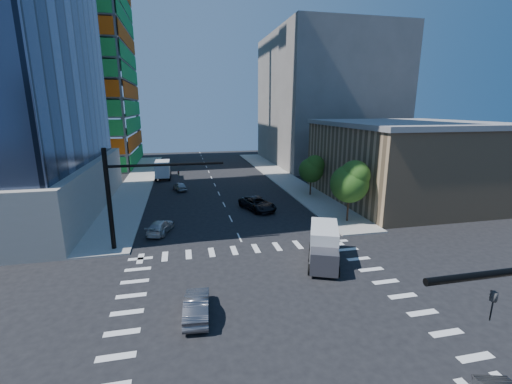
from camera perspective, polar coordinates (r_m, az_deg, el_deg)
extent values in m
plane|color=black|center=(23.43, 2.44, -18.15)|extent=(160.00, 160.00, 0.00)
cube|color=silver|center=(23.43, 2.44, -18.14)|extent=(20.00, 20.00, 0.01)
cube|color=gray|center=(62.98, 4.14, 2.59)|extent=(5.00, 60.00, 0.15)
cube|color=gray|center=(60.88, -19.05, 1.46)|extent=(5.00, 60.00, 0.15)
cube|color=green|center=(82.62, -20.52, 21.52)|extent=(0.12, 24.00, 49.00)
cube|color=#C14E0B|center=(73.10, -32.48, 21.41)|extent=(24.00, 0.12, 49.00)
cube|color=#A3835E|center=(51.59, 23.65, 4.49)|extent=(20.00, 22.00, 10.00)
cube|color=gray|center=(51.09, 24.23, 10.35)|extent=(20.50, 22.50, 0.60)
cube|color=slate|center=(80.86, 11.42, 14.80)|extent=(24.00, 30.00, 28.00)
imported|color=black|center=(13.39, 34.59, -15.34)|extent=(0.16, 0.20, 1.00)
cylinder|color=black|center=(32.26, -23.30, -1.20)|extent=(0.40, 0.40, 9.00)
cylinder|color=black|center=(31.08, -14.72, 4.43)|extent=(10.00, 0.24, 0.24)
imported|color=black|center=(31.24, -12.77, 2.54)|extent=(0.16, 0.20, 1.00)
cylinder|color=#382316|center=(39.21, 15.01, -3.07)|extent=(0.20, 0.20, 2.27)
sphere|color=#1D4E15|center=(38.44, 15.30, 1.33)|extent=(4.16, 4.16, 4.16)
sphere|color=#406B23|center=(38.18, 16.13, 2.69)|extent=(3.25, 3.25, 3.25)
cylinder|color=#382316|center=(49.92, 9.05, 0.66)|extent=(0.20, 0.20, 1.92)
sphere|color=#1D4E15|center=(49.39, 9.17, 3.61)|extent=(3.52, 3.52, 3.52)
sphere|color=#406B23|center=(49.13, 9.77, 4.50)|extent=(2.75, 2.75, 2.75)
imported|color=black|center=(42.48, 0.24, -1.95)|extent=(4.43, 6.33, 1.60)
imported|color=beige|center=(36.25, -15.66, -5.59)|extent=(3.00, 4.77, 1.29)
imported|color=#989B9F|center=(53.75, -12.56, 0.93)|extent=(2.39, 4.03, 1.28)
imported|color=#58575D|center=(22.24, -9.86, -18.17)|extent=(1.83, 4.34, 1.39)
cube|color=silver|center=(28.45, 11.27, -8.46)|extent=(3.76, 5.05, 2.37)
cube|color=#38383F|center=(28.68, 11.21, -9.55)|extent=(2.56, 2.32, 1.73)
cube|color=silver|center=(63.70, -15.26, 3.95)|extent=(2.44, 5.05, 2.62)
cube|color=#38383F|center=(63.81, -15.23, 3.37)|extent=(2.33, 1.82, 1.92)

